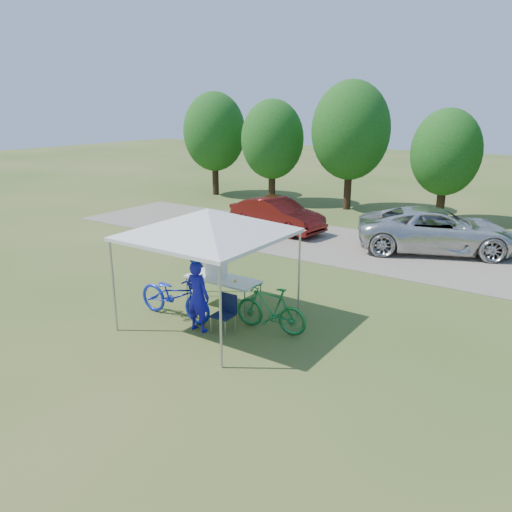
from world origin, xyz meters
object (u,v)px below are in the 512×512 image
(cyclist, at_px, (198,296))
(bike_green, at_px, (270,309))
(sedan, at_px, (277,215))
(minivan, at_px, (437,230))
(folding_table, at_px, (223,280))
(folding_chair, at_px, (226,310))
(cooler, at_px, (216,270))
(bike_blue, at_px, (175,296))

(cyclist, relative_size, bike_green, 0.94)
(sedan, bearing_deg, minivan, -75.99)
(folding_table, distance_m, minivan, 8.72)
(folding_chair, xyz_separation_m, bike_green, (0.82, 0.58, 0.02))
(bike_green, height_order, minivan, minivan)
(cyclist, height_order, sedan, cyclist)
(folding_chair, bearing_deg, cyclist, -150.48)
(cyclist, bearing_deg, folding_table, -76.44)
(folding_chair, relative_size, cooler, 1.75)
(minivan, bearing_deg, folding_table, 136.18)
(minivan, distance_m, sedan, 6.17)
(cooler, distance_m, sedan, 8.07)
(bike_green, height_order, sedan, sedan)
(cyclist, distance_m, minivan, 9.91)
(folding_chair, relative_size, minivan, 0.16)
(minivan, xyz_separation_m, sedan, (-6.13, -0.65, -0.08))
(cooler, xyz_separation_m, bike_green, (1.91, -0.46, -0.44))
(cooler, height_order, bike_blue, cooler)
(cooler, bearing_deg, bike_green, -13.62)
(folding_table, relative_size, cyclist, 1.16)
(bike_blue, relative_size, minivan, 0.39)
(cyclist, relative_size, minivan, 0.30)
(bike_blue, height_order, sedan, sedan)
(cooler, bearing_deg, folding_table, 0.00)
(bike_blue, xyz_separation_m, bike_green, (2.28, 0.66, -0.03))
(bike_green, bearing_deg, folding_chair, -59.54)
(folding_chair, height_order, sedan, sedan)
(folding_table, relative_size, minivan, 0.35)
(folding_table, relative_size, cooler, 3.87)
(bike_blue, bearing_deg, cyclist, -106.14)
(folding_chair, xyz_separation_m, bike_blue, (-1.46, -0.08, 0.05))
(folding_table, relative_size, bike_green, 1.09)
(folding_table, height_order, bike_green, bike_green)
(minivan, bearing_deg, bike_green, 147.75)
(cooler, distance_m, bike_green, 2.01)
(cyclist, xyz_separation_m, sedan, (-3.46, 8.90, -0.13))
(bike_blue, relative_size, sedan, 0.52)
(cyclist, bearing_deg, bike_blue, -15.84)
(folding_chair, distance_m, cooler, 1.58)
(sedan, bearing_deg, folding_chair, -147.10)
(minivan, bearing_deg, bike_blue, 135.29)
(folding_table, distance_m, cyclist, 1.42)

